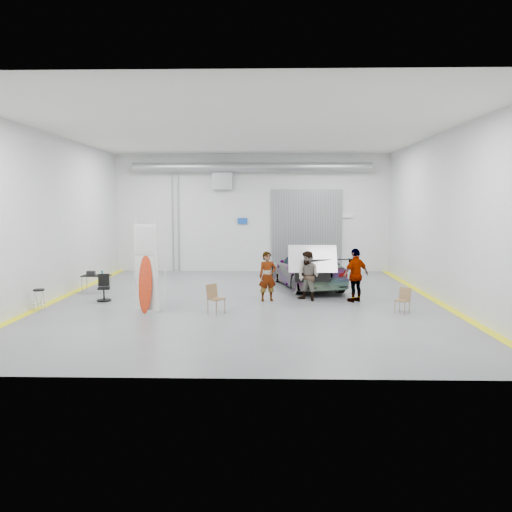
{
  "coord_description": "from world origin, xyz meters",
  "views": [
    {
      "loc": [
        0.79,
        -17.64,
        3.48
      ],
      "look_at": [
        0.35,
        1.21,
        1.5
      ],
      "focal_mm": 35.0,
      "sensor_mm": 36.0,
      "label": 1
    }
  ],
  "objects_px": {
    "person_b": "(308,276)",
    "office_chair": "(104,289)",
    "person_a": "(268,276)",
    "shop_stool": "(39,300)",
    "folding_chair_near": "(216,304)",
    "surfboard_display": "(148,275)",
    "work_table": "(95,275)",
    "person_c": "(356,275)",
    "sedan_car": "(307,269)",
    "folding_chair_far": "(402,306)"
  },
  "relations": [
    {
      "from": "person_b",
      "to": "person_c",
      "type": "height_order",
      "value": "person_c"
    },
    {
      "from": "folding_chair_far",
      "to": "office_chair",
      "type": "xyz_separation_m",
      "value": [
        -10.16,
        1.85,
        0.16
      ]
    },
    {
      "from": "folding_chair_far",
      "to": "work_table",
      "type": "distance_m",
      "value": 11.67
    },
    {
      "from": "folding_chair_near",
      "to": "person_a",
      "type": "bearing_deg",
      "value": 2.46
    },
    {
      "from": "person_a",
      "to": "office_chair",
      "type": "xyz_separation_m",
      "value": [
        -5.87,
        -0.12,
        -0.48
      ]
    },
    {
      "from": "folding_chair_near",
      "to": "folding_chair_far",
      "type": "height_order",
      "value": "folding_chair_near"
    },
    {
      "from": "person_c",
      "to": "folding_chair_near",
      "type": "distance_m",
      "value": 5.23
    },
    {
      "from": "person_b",
      "to": "shop_stool",
      "type": "bearing_deg",
      "value": -129.24
    },
    {
      "from": "folding_chair_near",
      "to": "work_table",
      "type": "distance_m",
      "value": 6.4
    },
    {
      "from": "surfboard_display",
      "to": "office_chair",
      "type": "height_order",
      "value": "surfboard_display"
    },
    {
      "from": "folding_chair_far",
      "to": "office_chair",
      "type": "relative_size",
      "value": 0.86
    },
    {
      "from": "person_b",
      "to": "office_chair",
      "type": "bearing_deg",
      "value": -140.48
    },
    {
      "from": "person_c",
      "to": "shop_stool",
      "type": "bearing_deg",
      "value": -22.99
    },
    {
      "from": "person_c",
      "to": "surfboard_display",
      "type": "height_order",
      "value": "surfboard_display"
    },
    {
      "from": "person_b",
      "to": "office_chair",
      "type": "height_order",
      "value": "person_b"
    },
    {
      "from": "folding_chair_near",
      "to": "surfboard_display",
      "type": "bearing_deg",
      "value": 130.83
    },
    {
      "from": "sedan_car",
      "to": "surfboard_display",
      "type": "bearing_deg",
      "value": 30.2
    },
    {
      "from": "sedan_car",
      "to": "person_c",
      "type": "relative_size",
      "value": 2.74
    },
    {
      "from": "surfboard_display",
      "to": "shop_stool",
      "type": "height_order",
      "value": "surfboard_display"
    },
    {
      "from": "person_a",
      "to": "office_chair",
      "type": "relative_size",
      "value": 1.88
    },
    {
      "from": "person_b",
      "to": "person_c",
      "type": "relative_size",
      "value": 0.94
    },
    {
      "from": "sedan_car",
      "to": "person_c",
      "type": "xyz_separation_m",
      "value": [
        1.48,
        -3.07,
        0.2
      ]
    },
    {
      "from": "sedan_car",
      "to": "shop_stool",
      "type": "distance_m",
      "value": 10.33
    },
    {
      "from": "sedan_car",
      "to": "shop_stool",
      "type": "bearing_deg",
      "value": 15.45
    },
    {
      "from": "folding_chair_far",
      "to": "person_a",
      "type": "bearing_deg",
      "value": -162.9
    },
    {
      "from": "folding_chair_near",
      "to": "shop_stool",
      "type": "distance_m",
      "value": 5.78
    },
    {
      "from": "folding_chair_near",
      "to": "sedan_car",
      "type": "bearing_deg",
      "value": 7.4
    },
    {
      "from": "person_b",
      "to": "person_c",
      "type": "xyz_separation_m",
      "value": [
        1.67,
        -0.14,
        0.06
      ]
    },
    {
      "from": "sedan_car",
      "to": "work_table",
      "type": "relative_size",
      "value": 4.78
    },
    {
      "from": "sedan_car",
      "to": "surfboard_display",
      "type": "relative_size",
      "value": 1.74
    },
    {
      "from": "folding_chair_far",
      "to": "shop_stool",
      "type": "xyz_separation_m",
      "value": [
        -11.69,
        0.03,
        0.11
      ]
    },
    {
      "from": "person_c",
      "to": "sedan_car",
      "type": "bearing_deg",
      "value": -97.37
    },
    {
      "from": "folding_chair_near",
      "to": "shop_stool",
      "type": "bearing_deg",
      "value": 128.49
    },
    {
      "from": "person_a",
      "to": "shop_stool",
      "type": "height_order",
      "value": "person_a"
    },
    {
      "from": "sedan_car",
      "to": "folding_chair_near",
      "type": "relative_size",
      "value": 5.66
    },
    {
      "from": "work_table",
      "to": "office_chair",
      "type": "bearing_deg",
      "value": -61.58
    },
    {
      "from": "person_a",
      "to": "office_chair",
      "type": "height_order",
      "value": "person_a"
    },
    {
      "from": "person_a",
      "to": "sedan_car",
      "type": "bearing_deg",
      "value": 46.29
    },
    {
      "from": "surfboard_display",
      "to": "person_b",
      "type": "bearing_deg",
      "value": 43.39
    },
    {
      "from": "person_c",
      "to": "work_table",
      "type": "xyz_separation_m",
      "value": [
        -9.95,
        1.69,
        -0.28
      ]
    },
    {
      "from": "person_b",
      "to": "folding_chair_near",
      "type": "xyz_separation_m",
      "value": [
        -3.09,
        -2.18,
        -0.61
      ]
    },
    {
      "from": "folding_chair_far",
      "to": "work_table",
      "type": "height_order",
      "value": "work_table"
    },
    {
      "from": "sedan_car",
      "to": "person_b",
      "type": "relative_size",
      "value": 2.93
    },
    {
      "from": "surfboard_display",
      "to": "work_table",
      "type": "relative_size",
      "value": 2.75
    },
    {
      "from": "folding_chair_near",
      "to": "work_table",
      "type": "bearing_deg",
      "value": 94.47
    },
    {
      "from": "person_b",
      "to": "folding_chair_near",
      "type": "relative_size",
      "value": 1.93
    },
    {
      "from": "person_c",
      "to": "surfboard_display",
      "type": "bearing_deg",
      "value": -16.43
    },
    {
      "from": "person_a",
      "to": "person_c",
      "type": "relative_size",
      "value": 0.93
    },
    {
      "from": "person_c",
      "to": "work_table",
      "type": "bearing_deg",
      "value": -42.66
    },
    {
      "from": "sedan_car",
      "to": "person_a",
      "type": "bearing_deg",
      "value": 47.91
    }
  ]
}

